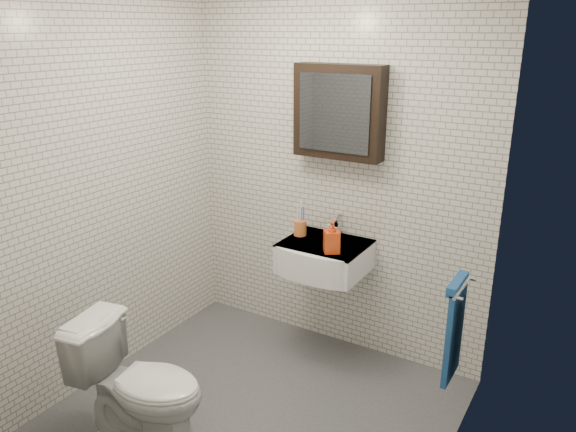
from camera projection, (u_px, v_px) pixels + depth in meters
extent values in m
cube|color=#46484D|center=(256.00, 410.00, 3.42)|extent=(2.20, 2.00, 0.01)
cube|color=silver|center=(335.00, 176.00, 3.83)|extent=(2.20, 0.02, 2.50)
cube|color=silver|center=(108.00, 287.00, 2.21)|extent=(2.20, 0.02, 2.50)
cube|color=silver|center=(109.00, 188.00, 3.55)|extent=(0.02, 2.00, 2.50)
cube|color=silver|center=(457.00, 258.00, 2.48)|extent=(0.02, 2.00, 2.50)
cube|color=white|center=(325.00, 256.00, 3.78)|extent=(0.55, 0.45, 0.20)
cylinder|color=silver|center=(327.00, 243.00, 3.77)|extent=(0.31, 0.31, 0.02)
cylinder|color=silver|center=(327.00, 242.00, 3.77)|extent=(0.04, 0.04, 0.01)
cube|color=white|center=(325.00, 243.00, 3.75)|extent=(0.55, 0.45, 0.01)
cylinder|color=silver|center=(336.00, 231.00, 3.87)|extent=(0.06, 0.06, 0.06)
cylinder|color=silver|center=(337.00, 223.00, 3.85)|extent=(0.03, 0.03, 0.08)
cylinder|color=silver|center=(333.00, 221.00, 3.80)|extent=(0.02, 0.12, 0.02)
cube|color=silver|center=(339.00, 214.00, 3.86)|extent=(0.02, 0.09, 0.01)
cube|color=black|center=(339.00, 112.00, 3.60)|extent=(0.60, 0.14, 0.60)
cube|color=#3F444C|center=(334.00, 113.00, 3.54)|extent=(0.49, 0.01, 0.49)
cylinder|color=silver|center=(462.00, 288.00, 2.88)|extent=(0.02, 0.30, 0.02)
cylinder|color=silver|center=(472.00, 279.00, 2.97)|extent=(0.04, 0.02, 0.02)
cylinder|color=silver|center=(459.00, 298.00, 2.77)|extent=(0.04, 0.02, 0.02)
cube|color=#22569C|center=(454.00, 333.00, 2.97)|extent=(0.03, 0.26, 0.54)
cube|color=#22569C|center=(458.00, 284.00, 2.89)|extent=(0.05, 0.26, 0.05)
cylinder|color=#D06F34|center=(300.00, 228.00, 3.87)|extent=(0.11, 0.11, 0.11)
cylinder|color=white|center=(297.00, 218.00, 3.84)|extent=(0.02, 0.03, 0.21)
cylinder|color=#4661E1|center=(301.00, 220.00, 3.84)|extent=(0.02, 0.02, 0.18)
cylinder|color=white|center=(301.00, 217.00, 3.86)|extent=(0.02, 0.04, 0.22)
cylinder|color=#4661E1|center=(304.00, 219.00, 3.85)|extent=(0.03, 0.04, 0.19)
imported|color=orange|center=(332.00, 236.00, 3.56)|extent=(0.14, 0.14, 0.22)
imported|color=white|center=(141.00, 385.00, 3.05)|extent=(0.78, 0.53, 0.74)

